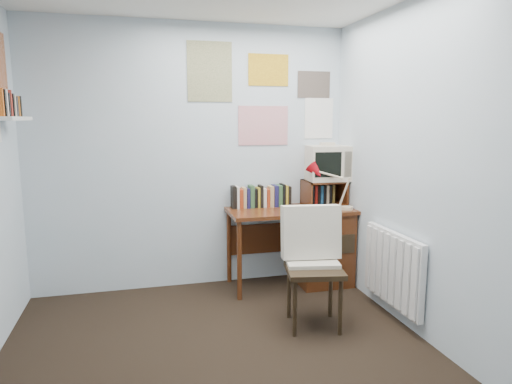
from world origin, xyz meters
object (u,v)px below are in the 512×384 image
Objects in this scene: crt_tv at (327,161)px; wall_shelf at (8,118)px; tv_riser at (324,193)px; radiator at (393,269)px; desk_chair at (314,270)px; desk at (316,243)px; desk_lamp at (348,189)px.

crt_tv is 0.64× the size of wall_shelf.
tv_riser is 0.50× the size of radiator.
tv_riser is at bearing 74.64° from desk_chair.
desk is at bearing 77.96° from desk_chair.
desk_lamp reaches higher than desk_chair.
wall_shelf is (-2.72, -0.51, 0.42)m from crt_tv.
wall_shelf reaches higher than desk.
radiator is at bearing -80.72° from tv_riser.
desk_lamp is at bearing -65.85° from tv_riser.
desk_lamp reaches higher than tv_riser.
desk_chair is 1.38m from crt_tv.
desk_chair is 2.53m from wall_shelf.
tv_riser is 1.15m from radiator.
crt_tv is 0.50× the size of radiator.
tv_riser is (-0.12, 0.27, -0.08)m from desk_lamp.
radiator is at bearing 8.93° from desk_chair.
wall_shelf reaches higher than desk_lamp.
radiator is at bearing -92.96° from desk_lamp.
desk_lamp is 0.31m from tv_riser.
desk is at bearing 139.35° from desk_lamp.
desk_chair is at bearing -13.51° from wall_shelf.
desk_chair is 0.68m from radiator.
desk is 0.98m from desk_chair.
desk_chair is 1.09m from desk_lamp.
tv_riser is at bearing -142.83° from crt_tv.
crt_tv is at bearing 10.61° from wall_shelf.
desk_lamp is at bearing 60.79° from desk_chair.
desk is at bearing 8.40° from wall_shelf.
wall_shelf is at bearing -164.02° from crt_tv.
crt_tv is 2.80m from wall_shelf.
desk_chair is 1.47× the size of wall_shelf.
crt_tv is (0.54, 1.04, 0.74)m from desk_chair.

